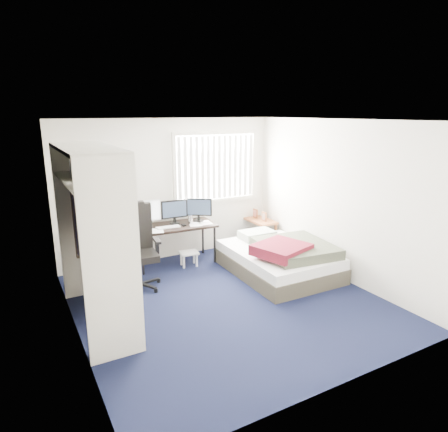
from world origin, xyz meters
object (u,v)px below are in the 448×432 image
office_chair (138,255)px  bed (280,258)px  nightstand (259,222)px  desk (174,223)px

office_chair → bed: size_ratio=0.68×
bed → office_chair: bearing=163.3°
office_chair → nightstand: bearing=15.3°
desk → bed: bearing=-43.9°
desk → bed: desk is taller
desk → office_chair: (-0.84, -0.64, -0.24)m
desk → nightstand: bearing=2.9°
desk → bed: size_ratio=0.76×
nightstand → bed: bearing=-109.5°
nightstand → bed: nightstand is taller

